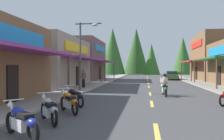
{
  "coord_description": "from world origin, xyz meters",
  "views": [
    {
      "loc": [
        -0.35,
        -0.45,
        1.97
      ],
      "look_at": [
        -3.98,
        26.23,
        1.69
      ],
      "focal_mm": 39.42,
      "sensor_mm": 36.0,
      "label": 1
    }
  ],
  "objects_px": {
    "motorcycle_parked_left_4": "(74,96)",
    "rider_cruising_lead": "(165,86)",
    "motorcycle_parked_left_3": "(69,102)",
    "streetlamp_left": "(85,46)",
    "motorcycle_parked_left_1": "(21,121)",
    "pedestrian_browsing": "(83,77)",
    "parked_car_curbside": "(172,76)",
    "motorcycle_parked_left_2": "(49,109)"
  },
  "relations": [
    {
      "from": "streetlamp_left",
      "to": "pedestrian_browsing",
      "type": "height_order",
      "value": "streetlamp_left"
    },
    {
      "from": "streetlamp_left",
      "to": "motorcycle_parked_left_3",
      "type": "xyz_separation_m",
      "value": [
        1.46,
        -8.56,
        -3.16
      ]
    },
    {
      "from": "motorcycle_parked_left_2",
      "to": "motorcycle_parked_left_4",
      "type": "bearing_deg",
      "value": -32.97
    },
    {
      "from": "motorcycle_parked_left_2",
      "to": "rider_cruising_lead",
      "type": "height_order",
      "value": "rider_cruising_lead"
    },
    {
      "from": "motorcycle_parked_left_1",
      "to": "motorcycle_parked_left_4",
      "type": "distance_m",
      "value": 5.81
    },
    {
      "from": "streetlamp_left",
      "to": "motorcycle_parked_left_1",
      "type": "distance_m",
      "value": 12.94
    },
    {
      "from": "motorcycle_parked_left_3",
      "to": "motorcycle_parked_left_4",
      "type": "height_order",
      "value": "same"
    },
    {
      "from": "rider_cruising_lead",
      "to": "parked_car_curbside",
      "type": "distance_m",
      "value": 23.1
    },
    {
      "from": "motorcycle_parked_left_1",
      "to": "motorcycle_parked_left_4",
      "type": "height_order",
      "value": "same"
    },
    {
      "from": "motorcycle_parked_left_2",
      "to": "pedestrian_browsing",
      "type": "xyz_separation_m",
      "value": [
        -2.28,
        13.8,
        0.56
      ]
    },
    {
      "from": "rider_cruising_lead",
      "to": "streetlamp_left",
      "type": "bearing_deg",
      "value": 73.46
    },
    {
      "from": "motorcycle_parked_left_4",
      "to": "parked_car_curbside",
      "type": "relative_size",
      "value": 0.38
    },
    {
      "from": "motorcycle_parked_left_4",
      "to": "rider_cruising_lead",
      "type": "distance_m",
      "value": 7.12
    },
    {
      "from": "motorcycle_parked_left_2",
      "to": "pedestrian_browsing",
      "type": "relative_size",
      "value": 1.0
    },
    {
      "from": "motorcycle_parked_left_4",
      "to": "pedestrian_browsing",
      "type": "xyz_separation_m",
      "value": [
        -2.06,
        9.96,
        0.56
      ]
    },
    {
      "from": "rider_cruising_lead",
      "to": "motorcycle_parked_left_1",
      "type": "bearing_deg",
      "value": 154.42
    },
    {
      "from": "motorcycle_parked_left_4",
      "to": "streetlamp_left",
      "type": "bearing_deg",
      "value": -32.48
    },
    {
      "from": "streetlamp_left",
      "to": "parked_car_curbside",
      "type": "distance_m",
      "value": 23.36
    },
    {
      "from": "rider_cruising_lead",
      "to": "parked_car_curbside",
      "type": "xyz_separation_m",
      "value": [
        2.86,
        22.92,
        0.03
      ]
    },
    {
      "from": "rider_cruising_lead",
      "to": "pedestrian_browsing",
      "type": "xyz_separation_m",
      "value": [
        -6.99,
        4.83,
        0.39
      ]
    },
    {
      "from": "motorcycle_parked_left_1",
      "to": "rider_cruising_lead",
      "type": "relative_size",
      "value": 0.8
    },
    {
      "from": "motorcycle_parked_left_2",
      "to": "motorcycle_parked_left_4",
      "type": "distance_m",
      "value": 3.84
    },
    {
      "from": "motorcycle_parked_left_2",
      "to": "parked_car_curbside",
      "type": "xyz_separation_m",
      "value": [
        7.58,
        31.89,
        0.2
      ]
    },
    {
      "from": "motorcycle_parked_left_3",
      "to": "rider_cruising_lead",
      "type": "xyz_separation_m",
      "value": [
        4.6,
        7.03,
        0.17
      ]
    },
    {
      "from": "streetlamp_left",
      "to": "motorcycle_parked_left_2",
      "type": "height_order",
      "value": "streetlamp_left"
    },
    {
      "from": "pedestrian_browsing",
      "to": "motorcycle_parked_left_3",
      "type": "bearing_deg",
      "value": -142.79
    },
    {
      "from": "motorcycle_parked_left_3",
      "to": "rider_cruising_lead",
      "type": "height_order",
      "value": "rider_cruising_lead"
    },
    {
      "from": "rider_cruising_lead",
      "to": "parked_car_curbside",
      "type": "relative_size",
      "value": 0.49
    },
    {
      "from": "motorcycle_parked_left_3",
      "to": "motorcycle_parked_left_4",
      "type": "relative_size",
      "value": 1.07
    },
    {
      "from": "streetlamp_left",
      "to": "motorcycle_parked_left_3",
      "type": "height_order",
      "value": "streetlamp_left"
    },
    {
      "from": "pedestrian_browsing",
      "to": "parked_car_curbside",
      "type": "xyz_separation_m",
      "value": [
        9.86,
        18.09,
        -0.36
      ]
    },
    {
      "from": "motorcycle_parked_left_1",
      "to": "parked_car_curbside",
      "type": "height_order",
      "value": "parked_car_curbside"
    },
    {
      "from": "motorcycle_parked_left_4",
      "to": "motorcycle_parked_left_1",
      "type": "bearing_deg",
      "value": 140.18
    },
    {
      "from": "streetlamp_left",
      "to": "motorcycle_parked_left_4",
      "type": "height_order",
      "value": "streetlamp_left"
    },
    {
      "from": "motorcycle_parked_left_3",
      "to": "parked_car_curbside",
      "type": "bearing_deg",
      "value": -50.96
    },
    {
      "from": "motorcycle_parked_left_1",
      "to": "parked_car_curbside",
      "type": "distance_m",
      "value": 34.7
    },
    {
      "from": "motorcycle_parked_left_2",
      "to": "streetlamp_left",
      "type": "bearing_deg",
      "value": -28.91
    },
    {
      "from": "parked_car_curbside",
      "to": "motorcycle_parked_left_2",
      "type": "bearing_deg",
      "value": 170.51
    },
    {
      "from": "motorcycle_parked_left_1",
      "to": "motorcycle_parked_left_2",
      "type": "height_order",
      "value": "same"
    },
    {
      "from": "motorcycle_parked_left_1",
      "to": "pedestrian_browsing",
      "type": "bearing_deg",
      "value": -42.3
    },
    {
      "from": "rider_cruising_lead",
      "to": "pedestrian_browsing",
      "type": "relative_size",
      "value": 1.19
    },
    {
      "from": "motorcycle_parked_left_4",
      "to": "parked_car_curbside",
      "type": "xyz_separation_m",
      "value": [
        7.8,
        28.06,
        0.2
      ]
    }
  ]
}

